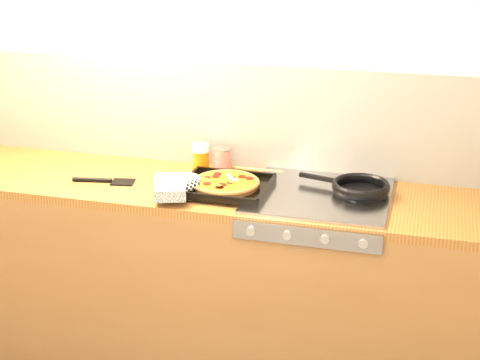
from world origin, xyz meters
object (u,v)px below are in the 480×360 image
(tomato_can, at_px, (222,160))
(juice_glass, at_px, (201,158))
(pizza_on_tray, at_px, (211,184))
(frying_pan, at_px, (360,188))

(tomato_can, relative_size, juice_glass, 0.88)
(pizza_on_tray, xyz_separation_m, tomato_can, (-0.03, 0.27, 0.02))
(tomato_can, height_order, juice_glass, juice_glass)
(tomato_can, bearing_deg, juice_glass, -171.05)
(frying_pan, relative_size, juice_glass, 3.26)
(frying_pan, xyz_separation_m, juice_glass, (-0.75, 0.12, 0.03))
(pizza_on_tray, height_order, tomato_can, tomato_can)
(pizza_on_tray, bearing_deg, juice_glass, 116.57)
(pizza_on_tray, xyz_separation_m, juice_glass, (-0.13, 0.26, 0.03))
(juice_glass, bearing_deg, frying_pan, -8.74)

